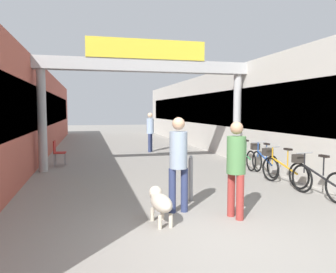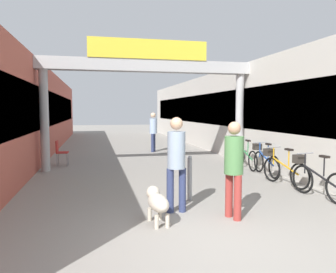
# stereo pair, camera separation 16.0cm
# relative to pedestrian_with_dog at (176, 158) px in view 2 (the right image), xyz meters

# --- Properties ---
(ground_plane) EXTENTS (80.00, 80.00, 0.00)m
(ground_plane) POSITION_rel_pedestrian_with_dog_xyz_m (0.28, -1.58, -1.05)
(ground_plane) COLOR gray
(storefront_left) EXTENTS (3.00, 26.00, 3.68)m
(storefront_left) POSITION_rel_pedestrian_with_dog_xyz_m (-4.82, 9.42, 0.79)
(storefront_left) COLOR #B25142
(storefront_left) RESTS_ON ground_plane
(storefront_right) EXTENTS (3.00, 26.00, 3.68)m
(storefront_right) POSITION_rel_pedestrian_with_dog_xyz_m (5.37, 9.42, 0.79)
(storefront_right) COLOR beige
(storefront_right) RESTS_ON ground_plane
(arcade_sign_gateway) EXTENTS (7.40, 0.47, 4.28)m
(arcade_sign_gateway) POSITION_rel_pedestrian_with_dog_xyz_m (0.28, 5.04, 2.00)
(arcade_sign_gateway) COLOR #B2B2B2
(arcade_sign_gateway) RESTS_ON ground_plane
(pedestrian_with_dog) EXTENTS (0.38, 0.34, 1.82)m
(pedestrian_with_dog) POSITION_rel_pedestrian_with_dog_xyz_m (0.00, 0.00, 0.00)
(pedestrian_with_dog) COLOR navy
(pedestrian_with_dog) RESTS_ON ground_plane
(pedestrian_companion) EXTENTS (0.42, 0.42, 1.75)m
(pedestrian_companion) POSITION_rel_pedestrian_with_dog_xyz_m (0.91, -0.58, -0.05)
(pedestrian_companion) COLOR #99332D
(pedestrian_companion) RESTS_ON ground_plane
(pedestrian_carrying_crate) EXTENTS (0.45, 0.45, 1.84)m
(pedestrian_carrying_crate) POSITION_rel_pedestrian_with_dog_xyz_m (1.17, 9.15, 0.01)
(pedestrian_carrying_crate) COLOR navy
(pedestrian_carrying_crate) RESTS_ON ground_plane
(dog_on_leash) EXTENTS (0.39, 0.83, 0.59)m
(dog_on_leash) POSITION_rel_pedestrian_with_dog_xyz_m (-0.47, -0.51, -0.68)
(dog_on_leash) COLOR beige
(dog_on_leash) RESTS_ON ground_plane
(bicycle_black_nearest) EXTENTS (0.46, 1.68, 0.98)m
(bicycle_black_nearest) POSITION_rel_pedestrian_with_dog_xyz_m (3.31, 0.36, -0.62)
(bicycle_black_nearest) COLOR black
(bicycle_black_nearest) RESTS_ON ground_plane
(bicycle_orange_second) EXTENTS (0.48, 1.67, 0.98)m
(bicycle_orange_second) POSITION_rel_pedestrian_with_dog_xyz_m (3.28, 1.67, -0.62)
(bicycle_orange_second) COLOR black
(bicycle_orange_second) RESTS_ON ground_plane
(bicycle_blue_third) EXTENTS (0.46, 1.69, 0.98)m
(bicycle_blue_third) POSITION_rel_pedestrian_with_dog_xyz_m (3.51, 2.99, -0.62)
(bicycle_blue_third) COLOR black
(bicycle_blue_third) RESTS_ON ground_plane
(bicycle_green_farthest) EXTENTS (0.46, 1.69, 0.98)m
(bicycle_green_farthest) POSITION_rel_pedestrian_with_dog_xyz_m (3.43, 4.16, -0.62)
(bicycle_green_farthest) COLOR black
(bicycle_green_farthest) RESTS_ON ground_plane
(bollard_post_metal) EXTENTS (0.10, 0.10, 0.98)m
(bollard_post_metal) POSITION_rel_pedestrian_with_dog_xyz_m (0.48, 0.74, -0.56)
(bollard_post_metal) COLOR gray
(bollard_post_metal) RESTS_ON ground_plane
(cafe_chair_red_nearer) EXTENTS (0.42, 0.42, 0.89)m
(cafe_chair_red_nearer) POSITION_rel_pedestrian_with_dog_xyz_m (-2.72, 6.02, -0.51)
(cafe_chair_red_nearer) COLOR gray
(cafe_chair_red_nearer) RESTS_ON ground_plane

